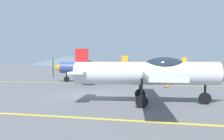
% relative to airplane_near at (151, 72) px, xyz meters
% --- Properties ---
extents(ground_plane, '(400.00, 400.00, 0.00)m').
position_rel_airplane_near_xyz_m(ground_plane, '(-3.37, 1.37, -1.51)').
color(ground_plane, slate).
extents(apron_line_near, '(80.00, 0.16, 0.01)m').
position_rel_airplane_near_xyz_m(apron_line_near, '(-3.37, -3.32, -1.51)').
color(apron_line_near, yellow).
rests_on(apron_line_near, ground_plane).
extents(apron_line_far, '(80.00, 0.16, 0.01)m').
position_rel_airplane_near_xyz_m(apron_line_far, '(-3.37, 8.84, -1.51)').
color(apron_line_far, yellow).
rests_on(apron_line_far, ground_plane).
extents(airplane_near, '(7.83, 8.99, 2.69)m').
position_rel_airplane_near_xyz_m(airplane_near, '(0.00, 0.00, 0.00)').
color(airplane_near, silver).
rests_on(airplane_near, ground_plane).
extents(airplane_mid, '(7.86, 8.94, 2.69)m').
position_rel_airplane_near_xyz_m(airplane_mid, '(-6.38, 10.44, 0.00)').
color(airplane_mid, '#33478C').
rests_on(airplane_mid, ground_plane).
extents(airplane_far, '(7.80, 8.97, 2.69)m').
position_rel_airplane_near_xyz_m(airplane_far, '(0.39, 19.55, 0.00)').
color(airplane_far, silver).
rests_on(airplane_far, ground_plane).
extents(car_sedan, '(4.64, 3.65, 1.62)m').
position_rel_airplane_near_xyz_m(car_sedan, '(7.35, 27.22, -0.67)').
color(car_sedan, white).
rests_on(car_sedan, ground_plane).
extents(traffic_cone_front, '(0.36, 0.36, 0.59)m').
position_rel_airplane_near_xyz_m(traffic_cone_front, '(0.98, 6.85, -1.22)').
color(traffic_cone_front, black).
rests_on(traffic_cone_front, ground_plane).
extents(hill_left, '(61.35, 61.35, 6.87)m').
position_rel_airplane_near_xyz_m(hill_left, '(-66.98, 143.35, 1.92)').
color(hill_left, slate).
rests_on(hill_left, ground_plane).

